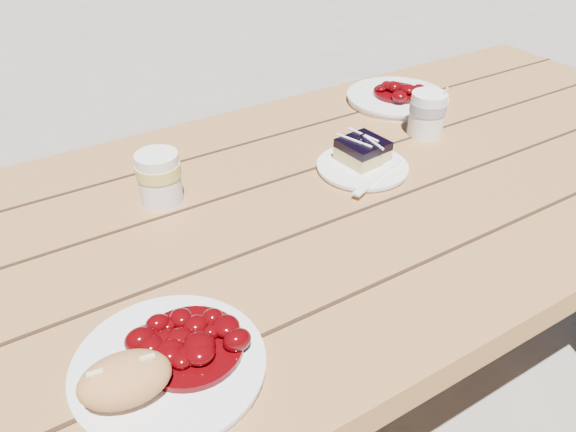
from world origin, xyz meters
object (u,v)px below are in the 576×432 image
main_plate (169,367)px  second_plate (397,98)px  dessert_plate (362,168)px  coffee_cup (427,114)px  second_cup (159,178)px  blueberry_cake (363,150)px  picnic_table (295,273)px  bread_roll (125,379)px

main_plate → second_plate: (0.76, 0.47, 0.00)m
dessert_plate → coffee_cup: 0.22m
dessert_plate → second_cup: size_ratio=1.84×
main_plate → second_plate: size_ratio=0.97×
blueberry_cake → second_cup: 0.38m
picnic_table → second_plate: bearing=28.7°
picnic_table → coffee_cup: coffee_cup is taller
blueberry_cake → second_cup: (-0.37, 0.09, 0.01)m
bread_roll → second_plate: bearing=31.0°
picnic_table → main_plate: (-0.32, -0.23, 0.17)m
main_plate → dessert_plate: size_ratio=1.34×
blueberry_cake → coffee_cup: coffee_cup is taller
blueberry_cake → second_cup: bearing=161.0°
main_plate → bread_roll: (-0.05, -0.02, 0.03)m
bread_roll → second_cup: (0.19, 0.38, 0.00)m
blueberry_cake → coffee_cup: bearing=4.3°
dessert_plate → blueberry_cake: 0.03m
bread_roll → second_plate: 0.96m
bread_roll → second_plate: bread_roll is taller
coffee_cup → picnic_table: bearing=-168.1°
picnic_table → dessert_plate: bearing=9.5°
bread_roll → second_plate: (0.82, 0.49, -0.03)m
main_plate → blueberry_cake: bearing=28.6°
picnic_table → coffee_cup: (0.38, 0.08, 0.21)m
main_plate → picnic_table: bearing=35.5°
picnic_table → second_plate: size_ratio=8.65×
second_cup → dessert_plate: bearing=-15.5°
picnic_table → dessert_plate: size_ratio=11.95×
main_plate → second_cup: second_cup is taller
second_plate → blueberry_cake: bearing=-142.8°
dessert_plate → second_cup: 0.38m
dessert_plate → second_cup: bearing=164.5°
coffee_cup → second_cup: 0.57m
bread_roll → coffee_cup: coffee_cup is taller
blueberry_cake → coffee_cup: (0.20, 0.04, 0.01)m
picnic_table → coffee_cup: bearing=11.9°
main_plate → coffee_cup: (0.70, 0.31, 0.04)m
bread_roll → second_cup: 0.42m
bread_roll → coffee_cup: size_ratio=1.13×
second_plate → second_cup: (-0.63, -0.11, 0.04)m
main_plate → second_cup: size_ratio=2.47×
main_plate → blueberry_cake: (0.50, 0.27, 0.02)m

